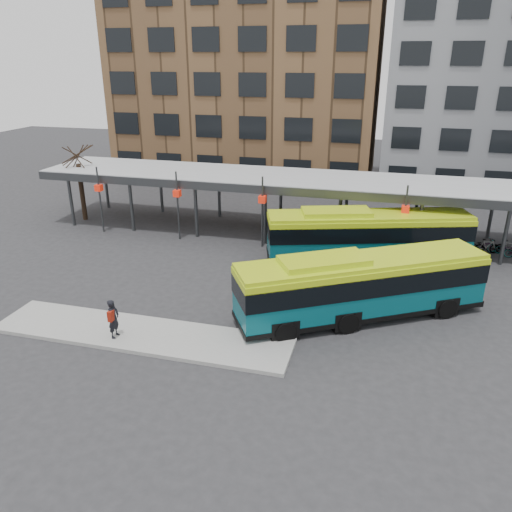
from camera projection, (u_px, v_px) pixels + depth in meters
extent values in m
plane|color=#28282B|center=(273.00, 320.00, 24.33)|extent=(120.00, 120.00, 0.00)
cube|color=gray|center=(142.00, 334.00, 22.92)|extent=(14.00, 3.00, 0.18)
cube|color=#999B9E|center=(316.00, 180.00, 34.51)|extent=(40.00, 6.00, 0.35)
cube|color=#383A3D|center=(309.00, 193.00, 31.87)|extent=(40.00, 0.15, 0.55)
cylinder|color=#383A3D|center=(71.00, 201.00, 37.35)|extent=(0.24, 0.24, 3.80)
cylinder|color=#383A3D|center=(106.00, 186.00, 41.83)|extent=(0.24, 0.24, 3.80)
cylinder|color=#383A3D|center=(132.00, 206.00, 36.15)|extent=(0.24, 0.24, 3.80)
cylinder|color=#383A3D|center=(161.00, 189.00, 40.64)|extent=(0.24, 0.24, 3.80)
cylinder|color=#383A3D|center=(196.00, 211.00, 34.96)|extent=(0.24, 0.24, 3.80)
cylinder|color=#383A3D|center=(219.00, 193.00, 39.44)|extent=(0.24, 0.24, 3.80)
cylinder|color=#383A3D|center=(265.00, 216.00, 33.76)|extent=(0.24, 0.24, 3.80)
cylinder|color=#383A3D|center=(281.00, 198.00, 38.25)|extent=(0.24, 0.24, 3.80)
cylinder|color=#383A3D|center=(339.00, 222.00, 32.57)|extent=(0.24, 0.24, 3.80)
cylinder|color=#383A3D|center=(347.00, 202.00, 37.05)|extent=(0.24, 0.24, 3.80)
cylinder|color=#383A3D|center=(419.00, 228.00, 31.37)|extent=(0.24, 0.24, 3.80)
cylinder|color=#383A3D|center=(417.00, 207.00, 35.86)|extent=(0.24, 0.24, 3.80)
cylinder|color=#383A3D|center=(505.00, 235.00, 30.18)|extent=(0.24, 0.24, 3.80)
cylinder|color=#383A3D|center=(492.00, 212.00, 34.66)|extent=(0.24, 0.24, 3.80)
cylinder|color=#383A3D|center=(100.00, 200.00, 35.73)|extent=(0.12, 0.12, 4.80)
cube|color=red|center=(99.00, 188.00, 35.39)|extent=(0.45, 0.45, 0.45)
cylinder|color=#383A3D|center=(178.00, 206.00, 34.29)|extent=(0.12, 0.12, 4.80)
cube|color=red|center=(177.00, 193.00, 33.96)|extent=(0.45, 0.45, 0.45)
cylinder|color=#383A3D|center=(262.00, 213.00, 32.86)|extent=(0.12, 0.12, 4.80)
cube|color=red|center=(262.00, 199.00, 32.53)|extent=(0.45, 0.45, 0.45)
cylinder|color=#383A3D|center=(404.00, 223.00, 30.71)|extent=(0.12, 0.12, 4.80)
cube|color=red|center=(405.00, 209.00, 30.37)|extent=(0.45, 0.45, 0.45)
cylinder|color=black|center=(82.00, 192.00, 38.58)|extent=(0.36, 0.36, 4.40)
cylinder|color=black|center=(79.00, 159.00, 37.59)|extent=(0.08, 1.63, 1.59)
cylinder|color=black|center=(78.00, 158.00, 37.71)|extent=(1.63, 0.13, 1.59)
cylinder|color=black|center=(76.00, 159.00, 37.64)|extent=(0.15, 1.63, 1.59)
cylinder|color=black|center=(77.00, 159.00, 37.53)|extent=(1.63, 0.10, 1.59)
cube|color=brown|center=(250.00, 67.00, 51.34)|extent=(26.00, 14.00, 22.00)
cube|color=#084F59|center=(361.00, 287.00, 24.03)|extent=(11.78, 8.43, 2.54)
cube|color=black|center=(362.00, 277.00, 23.84)|extent=(11.86, 8.51, 0.97)
cube|color=#B2CD15|center=(364.00, 261.00, 23.52)|extent=(11.73, 8.34, 0.20)
cube|color=#B2CD15|center=(324.00, 261.00, 22.93)|extent=(4.43, 3.65, 0.36)
cube|color=black|center=(360.00, 308.00, 24.46)|extent=(11.87, 8.51, 0.24)
cylinder|color=black|center=(447.00, 308.00, 24.37)|extent=(1.03, 0.78, 1.02)
cylinder|color=black|center=(418.00, 287.00, 26.59)|extent=(1.03, 0.78, 1.02)
cylinder|color=black|center=(348.00, 323.00, 23.03)|extent=(1.03, 0.78, 1.02)
cylinder|color=black|center=(326.00, 300.00, 25.24)|extent=(1.03, 0.78, 1.02)
cylinder|color=black|center=(285.00, 332.00, 22.25)|extent=(1.03, 0.78, 1.02)
cylinder|color=black|center=(269.00, 307.00, 24.47)|extent=(1.03, 0.78, 1.02)
cube|color=#084F59|center=(368.00, 237.00, 30.74)|extent=(12.46, 6.18, 2.56)
cube|color=black|center=(368.00, 229.00, 30.55)|extent=(12.53, 6.25, 0.97)
cube|color=#B2CD15|center=(370.00, 215.00, 30.23)|extent=(12.43, 6.08, 0.20)
cube|color=#B2CD15|center=(336.00, 212.00, 30.06)|extent=(4.46, 3.00, 0.36)
cube|color=black|center=(366.00, 254.00, 31.17)|extent=(12.54, 6.25, 0.25)
cylinder|color=black|center=(438.00, 260.00, 30.19)|extent=(1.07, 0.60, 1.02)
cylinder|color=black|center=(423.00, 245.00, 32.50)|extent=(1.07, 0.60, 1.02)
cylinder|color=black|center=(351.00, 262.00, 29.95)|extent=(1.07, 0.60, 1.02)
cylinder|color=black|center=(343.00, 247.00, 32.26)|extent=(1.07, 0.60, 1.02)
cylinder|color=black|center=(301.00, 263.00, 29.80)|extent=(1.07, 0.60, 1.02)
cylinder|color=black|center=(296.00, 248.00, 32.12)|extent=(1.07, 0.60, 1.02)
imported|color=black|center=(114.00, 319.00, 22.23)|extent=(0.45, 0.67, 1.82)
cube|color=maroon|center=(111.00, 316.00, 21.98)|extent=(0.20, 0.34, 0.49)
imported|color=slate|center=(482.00, 246.00, 32.58)|extent=(1.90, 1.03, 0.95)
imported|color=slate|center=(487.00, 246.00, 32.41)|extent=(1.71, 0.85, 0.99)
imported|color=slate|center=(508.00, 249.00, 32.18)|extent=(1.69, 0.80, 0.85)
imported|color=slate|center=(509.00, 248.00, 32.21)|extent=(1.69, 0.92, 0.98)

